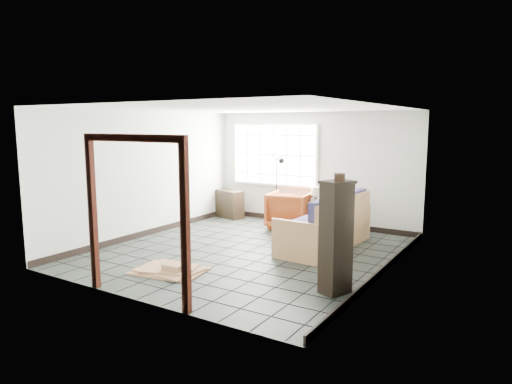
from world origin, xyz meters
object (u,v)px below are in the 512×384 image
Objects in this scene: armchair at (289,208)px; tall_shelf at (336,237)px; side_table at (314,208)px; futon_sofa at (328,228)px.

tall_shelf reaches higher than armchair.
armchair reaches higher than side_table.
tall_shelf is (1.94, -3.49, 0.33)m from side_table.
tall_shelf reaches higher than futon_sofa.
futon_sofa is 1.52× the size of tall_shelf.
futon_sofa is 1.78m from armchair.
side_table is at bearing 127.38° from futon_sofa.
side_table is (0.47, 0.28, 0.02)m from armchair.
armchair is at bearing -149.50° from side_table.
side_table is 0.40× the size of tall_shelf.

